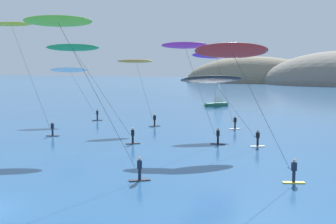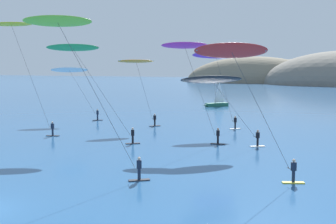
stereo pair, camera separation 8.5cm
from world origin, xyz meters
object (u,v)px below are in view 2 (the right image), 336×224
object	(u,v)px
kitesurfer_white	(72,74)
kitesurfer_orange	(138,67)
kitesurfer_magenta	(188,54)
kitesurfer_lime	(65,34)
kitesurfer_black	(215,83)
kitesurfer_yellow	(15,34)
kitesurfer_purple	(217,60)
kitesurfer_red	(237,61)
sailboat_near	(216,103)
kitesurfer_green	(78,55)

from	to	relation	value
kitesurfer_white	kitesurfer_orange	world-z (taller)	kitesurfer_orange
kitesurfer_magenta	kitesurfer_lime	bearing A→B (deg)	-97.01
kitesurfer_magenta	kitesurfer_black	xyz separation A→B (m)	(3.55, -2.00, -2.87)
kitesurfer_orange	kitesurfer_black	bearing A→B (deg)	-37.81
kitesurfer_orange	kitesurfer_yellow	bearing A→B (deg)	-128.74
kitesurfer_purple	kitesurfer_magenta	size ratio (longest dim) A/B	0.95
kitesurfer_lime	kitesurfer_magenta	bearing A→B (deg)	82.99
kitesurfer_white	kitesurfer_black	distance (m)	28.85
kitesurfer_red	kitesurfer_orange	bearing A→B (deg)	130.44
sailboat_near	kitesurfer_red	xyz separation A→B (m)	(18.66, -55.22, 7.76)
kitesurfer_white	kitesurfer_magenta	distance (m)	24.89
kitesurfer_yellow	kitesurfer_red	size ratio (longest dim) A/B	1.37
sailboat_near	kitesurfer_black	size ratio (longest dim) A/B	0.78
kitesurfer_lime	kitesurfer_red	bearing A→B (deg)	18.68
kitesurfer_yellow	kitesurfer_black	world-z (taller)	kitesurfer_yellow
kitesurfer_orange	kitesurfer_red	world-z (taller)	kitesurfer_red
kitesurfer_lime	kitesurfer_red	distance (m)	11.55
kitesurfer_black	kitesurfer_yellow	bearing A→B (deg)	-177.64
sailboat_near	kitesurfer_magenta	xyz separation A→B (m)	(9.97, -41.61, 8.69)
kitesurfer_lime	kitesurfer_green	bearing A→B (deg)	122.73
kitesurfer_purple	kitesurfer_black	bearing A→B (deg)	-73.75
kitesurfer_yellow	kitesurfer_green	bearing A→B (deg)	-10.98
kitesurfer_yellow	kitesurfer_black	distance (m)	24.18
kitesurfer_orange	kitesurfer_purple	bearing A→B (deg)	10.91
kitesurfer_purple	kitesurfer_red	bearing A→B (deg)	-70.05
kitesurfer_purple	kitesurfer_magenta	xyz separation A→B (m)	(0.20, -10.88, 0.46)
kitesurfer_green	kitesurfer_red	distance (m)	20.68
kitesurfer_lime	kitesurfer_black	xyz separation A→B (m)	(5.67, 15.26, -3.72)
kitesurfer_yellow	kitesurfer_magenta	bearing A→B (deg)	8.45
kitesurfer_red	kitesurfer_lime	bearing A→B (deg)	-161.32
kitesurfer_black	sailboat_near	bearing A→B (deg)	107.23
kitesurfer_white	kitesurfer_red	size ratio (longest dim) A/B	0.84
kitesurfer_white	kitesurfer_black	size ratio (longest dim) A/B	1.10
kitesurfer_white	kitesurfer_purple	bearing A→B (deg)	0.64
kitesurfer_green	kitesurfer_orange	xyz separation A→B (m)	(-0.43, 13.80, -1.19)
kitesurfer_magenta	kitesurfer_orange	bearing A→B (deg)	139.72
kitesurfer_black	kitesurfer_lime	bearing A→B (deg)	-110.40
kitesurfer_purple	kitesurfer_white	distance (m)	22.26
kitesurfer_white	kitesurfer_orange	bearing A→B (deg)	-8.31
sailboat_near	kitesurfer_red	distance (m)	58.80
kitesurfer_green	kitesurfer_magenta	world-z (taller)	kitesurfer_magenta
kitesurfer_green	kitesurfer_white	bearing A→B (deg)	128.41
kitesurfer_white	kitesurfer_lime	distance (m)	34.62
sailboat_near	kitesurfer_purple	bearing A→B (deg)	-72.37
kitesurfer_lime	kitesurfer_orange	size ratio (longest dim) A/B	1.26
sailboat_near	kitesurfer_lime	xyz separation A→B (m)	(7.85, -58.88, 9.55)
kitesurfer_red	kitesurfer_black	world-z (taller)	kitesurfer_red
kitesurfer_purple	kitesurfer_magenta	bearing A→B (deg)	-88.92
kitesurfer_orange	kitesurfer_magenta	world-z (taller)	kitesurfer_magenta
kitesurfer_purple	kitesurfer_green	xyz separation A→B (m)	(-9.86, -15.79, 0.38)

